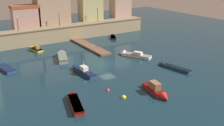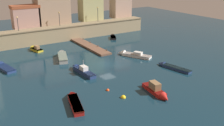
{
  "view_description": "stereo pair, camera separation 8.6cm",
  "coord_description": "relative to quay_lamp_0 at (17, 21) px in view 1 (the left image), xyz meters",
  "views": [
    {
      "loc": [
        -23.76,
        -38.93,
        16.68
      ],
      "look_at": [
        0.0,
        -1.6,
        0.73
      ],
      "focal_mm": 41.62,
      "sensor_mm": 36.0,
      "label": 1
    },
    {
      "loc": [
        -23.69,
        -38.98,
        16.68
      ],
      "look_at": [
        0.0,
        -1.6,
        0.73
      ],
      "focal_mm": 41.62,
      "sensor_mm": 36.0,
      "label": 2
    }
  ],
  "objects": [
    {
      "name": "ground_plane",
      "position": [
        10.68,
        -21.0,
        -5.81
      ],
      "size": [
        116.67,
        116.67,
        0.0
      ],
      "primitive_type": "plane",
      "color": "#112D3D"
    },
    {
      "name": "quay_wall",
      "position": [
        10.68,
        0.0,
        -3.98
      ],
      "size": [
        46.4,
        3.41,
        3.65
      ],
      "color": "#9E8966",
      "rests_on": "ground"
    },
    {
      "name": "old_town_backdrop",
      "position": [
        8.49,
        3.78,
        2.07
      ],
      "size": [
        45.64,
        5.96,
        9.63
      ],
      "color": "tan",
      "rests_on": "ground"
    },
    {
      "name": "pier_dock",
      "position": [
        13.23,
        -9.05,
        -5.61
      ],
      "size": [
        2.52,
        14.99,
        0.7
      ],
      "color": "brown",
      "rests_on": "ground"
    },
    {
      "name": "quay_lamp_0",
      "position": [
        0.0,
        0.0,
        0.0
      ],
      "size": [
        0.32,
        0.32,
        3.22
      ],
      "color": "black",
      "rests_on": "quay_wall"
    },
    {
      "name": "quay_lamp_1",
      "position": [
        9.86,
        0.0,
        0.14
      ],
      "size": [
        0.32,
        0.32,
        3.47
      ],
      "color": "black",
      "rests_on": "quay_wall"
    },
    {
      "name": "quay_lamp_2",
      "position": [
        20.57,
        0.0,
        0.37
      ],
      "size": [
        0.32,
        0.32,
        3.86
      ],
      "color": "black",
      "rests_on": "quay_wall"
    },
    {
      "name": "moored_boat_0",
      "position": [
        1.92,
        -4.81,
        -5.47
      ],
      "size": [
        2.23,
        4.61,
        1.59
      ],
      "rotation": [
        0.0,
        0.0,
        1.79
      ],
      "color": "gold",
      "rests_on": "ground"
    },
    {
      "name": "moored_boat_1",
      "position": [
        22.25,
        -4.83,
        -5.54
      ],
      "size": [
        3.07,
        4.36,
        1.17
      ],
      "rotation": [
        0.0,
        0.0,
        1.09
      ],
      "color": "#333338",
      "rests_on": "ground"
    },
    {
      "name": "moored_boat_2",
      "position": [
        4.91,
        -13.18,
        -5.37
      ],
      "size": [
        3.68,
        7.08,
        1.51
      ],
      "rotation": [
        0.0,
        0.0,
        1.25
      ],
      "color": "silver",
      "rests_on": "ground"
    },
    {
      "name": "moored_boat_3",
      "position": [
        19.36,
        -28.81,
        -5.57
      ],
      "size": [
        2.47,
        6.94,
        1.13
      ],
      "rotation": [
        0.0,
        0.0,
        1.77
      ],
      "color": "navy",
      "rests_on": "ground"
    },
    {
      "name": "moored_boat_4",
      "position": [
        -0.88,
        -31.52,
        -5.47
      ],
      "size": [
        2.81,
        6.62,
        1.17
      ],
      "rotation": [
        0.0,
        0.0,
        1.32
      ],
      "color": "red",
      "rests_on": "ground"
    },
    {
      "name": "moored_boat_5",
      "position": [
        17.47,
        -19.51,
        -5.48
      ],
      "size": [
        4.77,
        7.08,
        1.57
      ],
      "rotation": [
        0.0,
        0.0,
        2.06
      ],
      "color": "white",
      "rests_on": "ground"
    },
    {
      "name": "moored_boat_6",
      "position": [
        10.21,
        -35.32,
        -5.35
      ],
      "size": [
        2.26,
        5.96,
        1.95
      ],
      "rotation": [
        0.0,
        0.0,
        -1.73
      ],
      "color": "red",
      "rests_on": "ground"
    },
    {
      "name": "moored_boat_7",
      "position": [
        4.81,
        -22.15,
        -5.38
      ],
      "size": [
        1.7,
        7.12,
        2.68
      ],
      "rotation": [
        0.0,
        0.0,
        1.64
      ],
      "color": "navy",
      "rests_on": "ground"
    },
    {
      "name": "moored_boat_8",
      "position": [
        -6.24,
        -12.65,
        -5.54
      ],
      "size": [
        2.86,
        6.29,
        1.53
      ],
      "rotation": [
        0.0,
        0.0,
        1.79
      ],
      "color": "navy",
      "rests_on": "ground"
    },
    {
      "name": "mooring_buoy_0",
      "position": [
        4.88,
        -30.58,
        -5.81
      ],
      "size": [
        0.5,
        0.5,
        0.5
      ],
      "primitive_type": "sphere",
      "color": "#EA4C19",
      "rests_on": "ground"
    },
    {
      "name": "mooring_buoy_1",
      "position": [
        5.5,
        -33.68,
        -5.81
      ],
      "size": [
        0.74,
        0.74,
        0.74
      ],
      "primitive_type": "sphere",
      "color": "yellow",
      "rests_on": "ground"
    }
  ]
}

